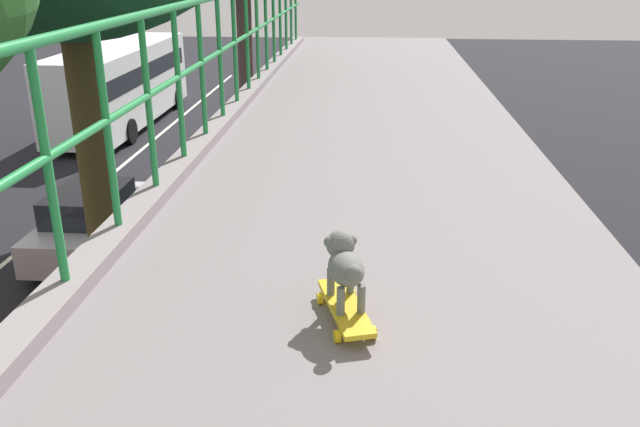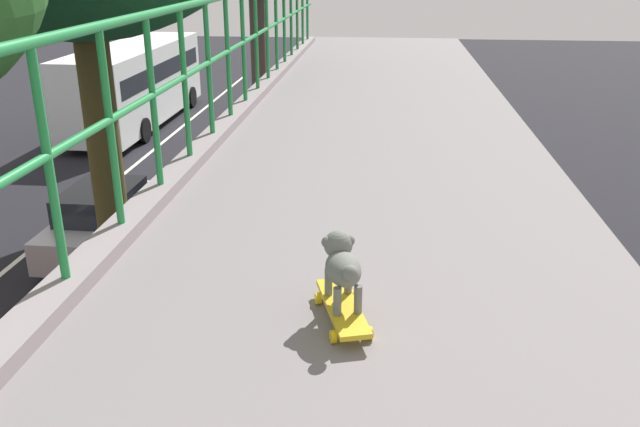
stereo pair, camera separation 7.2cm
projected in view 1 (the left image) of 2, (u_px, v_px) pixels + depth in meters
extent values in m
cylinder|color=#218842|center=(48.00, 170.00, 2.99)|extent=(0.04, 0.04, 1.11)
cylinder|color=#218842|center=(107.00, 131.00, 3.65)|extent=(0.04, 0.04, 1.11)
cylinder|color=#218842|center=(149.00, 104.00, 4.30)|extent=(0.04, 0.04, 1.11)
cylinder|color=#218842|center=(179.00, 85.00, 4.96)|extent=(0.04, 0.04, 1.11)
cylinder|color=#218842|center=(202.00, 70.00, 5.62)|extent=(0.04, 0.04, 1.11)
cylinder|color=#218842|center=(220.00, 58.00, 6.28)|extent=(0.04, 0.04, 1.11)
cylinder|color=#218842|center=(235.00, 48.00, 6.94)|extent=(0.04, 0.04, 1.11)
cylinder|color=#218842|center=(247.00, 40.00, 7.60)|extent=(0.04, 0.04, 1.11)
cylinder|color=#218842|center=(257.00, 33.00, 8.26)|extent=(0.04, 0.04, 1.11)
cylinder|color=#218842|center=(266.00, 28.00, 8.92)|extent=(0.04, 0.04, 1.11)
cylinder|color=#218842|center=(274.00, 23.00, 9.58)|extent=(0.04, 0.04, 1.11)
cylinder|color=#218842|center=(280.00, 18.00, 10.24)|extent=(0.04, 0.04, 1.11)
cylinder|color=#218842|center=(286.00, 15.00, 10.89)|extent=(0.04, 0.04, 1.11)
cylinder|color=#218842|center=(291.00, 11.00, 11.55)|extent=(0.04, 0.04, 1.11)
cylinder|color=#218842|center=(296.00, 8.00, 12.21)|extent=(0.04, 0.04, 1.11)
cube|color=#B3B1B7|center=(97.00, 225.00, 16.02)|extent=(1.85, 4.49, 0.75)
cube|color=#1E232B|center=(88.00, 203.00, 15.49)|extent=(1.53, 2.14, 0.63)
cylinder|color=black|center=(151.00, 217.00, 17.32)|extent=(0.23, 0.64, 0.64)
cylinder|color=black|center=(86.00, 215.00, 17.45)|extent=(0.23, 0.64, 0.64)
cylinder|color=black|center=(113.00, 261.00, 14.80)|extent=(0.23, 0.64, 0.64)
cylinder|color=black|center=(37.00, 258.00, 14.93)|extent=(0.23, 0.64, 0.64)
cube|color=white|center=(121.00, 83.00, 27.36)|extent=(2.60, 10.28, 3.01)
cube|color=black|center=(119.00, 70.00, 27.17)|extent=(2.62, 9.46, 0.70)
cylinder|color=black|center=(177.00, 98.00, 31.08)|extent=(0.28, 0.96, 0.96)
cylinder|color=black|center=(125.00, 97.00, 31.27)|extent=(0.28, 0.96, 0.96)
cylinder|color=black|center=(130.00, 131.00, 25.12)|extent=(0.28, 0.96, 0.96)
cylinder|color=black|center=(66.00, 130.00, 25.30)|extent=(0.28, 0.96, 0.96)
cylinder|color=#4C4420|center=(99.00, 193.00, 10.16)|extent=(0.50, 0.50, 6.61)
cylinder|color=#473530|center=(246.00, 75.00, 19.67)|extent=(0.44, 0.44, 6.78)
cube|color=gold|center=(345.00, 307.00, 2.97)|extent=(0.29, 0.55, 0.02)
cylinder|color=yellow|center=(352.00, 295.00, 3.16)|extent=(0.04, 0.06, 0.06)
cylinder|color=yellow|center=(320.00, 298.00, 3.13)|extent=(0.04, 0.06, 0.06)
cylinder|color=yellow|center=(373.00, 332.00, 2.85)|extent=(0.04, 0.06, 0.06)
cylinder|color=yellow|center=(337.00, 337.00, 2.82)|extent=(0.04, 0.06, 0.06)
cylinder|color=slate|center=(350.00, 280.00, 3.05)|extent=(0.04, 0.04, 0.13)
cylinder|color=slate|center=(331.00, 282.00, 3.03)|extent=(0.04, 0.04, 0.13)
cylinder|color=slate|center=(361.00, 299.00, 2.88)|extent=(0.04, 0.04, 0.13)
cylinder|color=slate|center=(341.00, 301.00, 2.86)|extent=(0.04, 0.04, 0.13)
ellipsoid|color=slate|center=(346.00, 268.00, 2.92)|extent=(0.22, 0.29, 0.14)
sphere|color=slate|center=(340.00, 244.00, 2.99)|extent=(0.13, 0.13, 0.13)
ellipsoid|color=slate|center=(337.00, 241.00, 3.05)|extent=(0.06, 0.07, 0.04)
sphere|color=slate|center=(351.00, 240.00, 2.99)|extent=(0.06, 0.06, 0.06)
sphere|color=slate|center=(330.00, 242.00, 2.97)|extent=(0.06, 0.06, 0.06)
sphere|color=slate|center=(354.00, 273.00, 2.78)|extent=(0.07, 0.07, 0.07)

